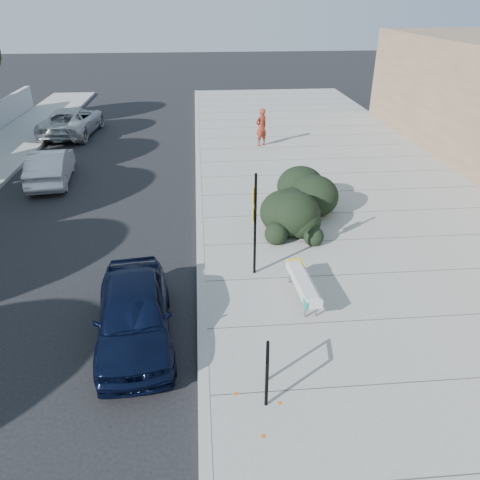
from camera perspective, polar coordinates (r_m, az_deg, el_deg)
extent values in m
plane|color=black|center=(10.91, -4.60, -11.41)|extent=(120.00, 120.00, 0.00)
cube|color=gray|center=(16.05, 15.49, 1.61)|extent=(11.20, 50.00, 0.15)
cube|color=#9E9E99|center=(15.08, -4.92, 0.88)|extent=(0.22, 50.00, 0.17)
cylinder|color=gray|center=(11.13, 7.97, -8.51)|extent=(0.04, 0.04, 0.37)
cylinder|color=gray|center=(11.20, 9.28, -8.37)|extent=(0.04, 0.04, 0.37)
cylinder|color=gray|center=(12.32, 6.10, -4.47)|extent=(0.04, 0.04, 0.37)
cylinder|color=gray|center=(12.38, 7.27, -4.36)|extent=(0.04, 0.04, 0.37)
cylinder|color=gray|center=(11.63, 7.03, -5.74)|extent=(0.13, 1.50, 0.03)
cylinder|color=gray|center=(11.69, 8.27, -5.61)|extent=(0.13, 1.50, 0.03)
cube|color=#B2B2B2|center=(11.59, 7.69, -5.13)|extent=(0.51, 1.99, 0.21)
cube|color=yellow|center=(12.17, 6.76, -2.74)|extent=(0.43, 0.42, 0.02)
cube|color=teal|center=(10.84, 7.99, -7.74)|extent=(0.06, 0.23, 0.19)
cylinder|color=black|center=(8.83, 3.27, -17.27)|extent=(0.06, 0.06, 0.95)
cylinder|color=black|center=(9.28, 3.34, -14.59)|extent=(0.06, 0.06, 0.95)
cylinder|color=black|center=(8.73, 3.39, -13.63)|extent=(0.16, 0.62, 0.06)
cube|color=black|center=(12.11, 1.86, 1.76)|extent=(0.08, 0.08, 2.84)
cube|color=yellow|center=(11.78, 1.65, 5.37)|extent=(0.08, 0.33, 0.46)
cube|color=yellow|center=(11.98, 1.62, 3.09)|extent=(0.08, 0.30, 0.35)
ellipsoid|color=black|center=(15.74, 6.82, 5.27)|extent=(3.30, 4.51, 1.52)
imported|color=black|center=(10.62, -12.82, -8.67)|extent=(2.05, 4.18, 1.37)
imported|color=#B0B0B5|center=(20.80, -22.10, 8.35)|extent=(1.91, 4.24, 1.35)
imported|color=#AEB2B4|center=(27.98, -19.78, 13.47)|extent=(2.86, 5.49, 1.48)
imported|color=maroon|center=(23.82, 2.60, 13.58)|extent=(0.80, 0.73, 1.84)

